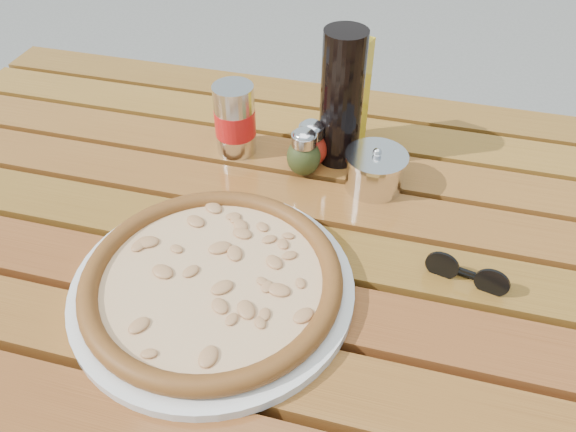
% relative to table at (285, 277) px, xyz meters
% --- Properties ---
extents(table, '(1.40, 0.90, 0.75)m').
position_rel_table_xyz_m(table, '(0.00, 0.00, 0.00)').
color(table, '#3C230D').
rests_on(table, ground).
extents(plate, '(0.41, 0.41, 0.01)m').
position_rel_table_xyz_m(plate, '(-0.06, -0.11, 0.08)').
color(plate, silver).
rests_on(plate, table).
extents(pizza, '(0.41, 0.41, 0.03)m').
position_rel_table_xyz_m(pizza, '(-0.06, -0.11, 0.10)').
color(pizza, '#FAE2B3').
rests_on(pizza, plate).
extents(pepper_shaker, '(0.07, 0.07, 0.08)m').
position_rel_table_xyz_m(pepper_shaker, '(-0.01, 0.19, 0.11)').
color(pepper_shaker, '#B02314').
rests_on(pepper_shaker, table).
extents(oregano_shaker, '(0.06, 0.06, 0.08)m').
position_rel_table_xyz_m(oregano_shaker, '(-0.01, 0.16, 0.11)').
color(oregano_shaker, '#39431B').
rests_on(oregano_shaker, table).
extents(dark_bottle, '(0.08, 0.08, 0.22)m').
position_rel_table_xyz_m(dark_bottle, '(0.03, 0.21, 0.19)').
color(dark_bottle, black).
rests_on(dark_bottle, table).
extents(soda_can, '(0.08, 0.08, 0.12)m').
position_rel_table_xyz_m(soda_can, '(-0.13, 0.19, 0.13)').
color(soda_can, silver).
rests_on(soda_can, table).
extents(olive_oil_cruet, '(0.07, 0.07, 0.21)m').
position_rel_table_xyz_m(olive_oil_cruet, '(0.04, 0.25, 0.17)').
color(olive_oil_cruet, gold).
rests_on(olive_oil_cruet, table).
extents(parmesan_tin, '(0.11, 0.11, 0.07)m').
position_rel_table_xyz_m(parmesan_tin, '(0.10, 0.15, 0.11)').
color(parmesan_tin, silver).
rests_on(parmesan_tin, table).
extents(sunglasses, '(0.11, 0.04, 0.04)m').
position_rel_table_xyz_m(sunglasses, '(0.25, -0.01, 0.09)').
color(sunglasses, black).
rests_on(sunglasses, table).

